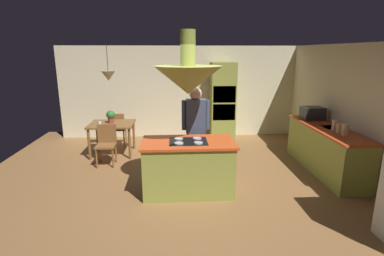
{
  "coord_description": "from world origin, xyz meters",
  "views": [
    {
      "loc": [
        -0.23,
        -5.02,
        2.39
      ],
      "look_at": [
        0.1,
        0.4,
        1.0
      ],
      "focal_mm": 28.0,
      "sensor_mm": 36.0,
      "label": 1
    }
  ],
  "objects_px": {
    "canister_sugar": "(340,128)",
    "potted_plant_on_table": "(111,116)",
    "person_at_island": "(196,126)",
    "canister_flour": "(345,130)",
    "kitchen_island": "(188,167)",
    "chair_facing_island": "(106,142)",
    "chair_by_back_wall": "(117,127)",
    "microwave_on_counter": "(312,113)",
    "dining_table": "(112,128)",
    "oven_tower": "(222,102)",
    "canister_tea": "(335,125)",
    "cup_on_table": "(100,124)"
  },
  "relations": [
    {
      "from": "potted_plant_on_table",
      "to": "canister_tea",
      "type": "distance_m",
      "value": 4.82
    },
    {
      "from": "potted_plant_on_table",
      "to": "chair_facing_island",
      "type": "bearing_deg",
      "value": -88.64
    },
    {
      "from": "kitchen_island",
      "to": "oven_tower",
      "type": "bearing_deg",
      "value": 71.26
    },
    {
      "from": "kitchen_island",
      "to": "oven_tower",
      "type": "height_order",
      "value": "oven_tower"
    },
    {
      "from": "person_at_island",
      "to": "potted_plant_on_table",
      "type": "distance_m",
      "value": 2.37
    },
    {
      "from": "oven_tower",
      "to": "canister_sugar",
      "type": "xyz_separation_m",
      "value": [
        1.74,
        -2.86,
        -0.05
      ]
    },
    {
      "from": "kitchen_island",
      "to": "potted_plant_on_table",
      "type": "bearing_deg",
      "value": 128.97
    },
    {
      "from": "dining_table",
      "to": "person_at_island",
      "type": "height_order",
      "value": "person_at_island"
    },
    {
      "from": "kitchen_island",
      "to": "dining_table",
      "type": "relative_size",
      "value": 1.54
    },
    {
      "from": "kitchen_island",
      "to": "canister_sugar",
      "type": "xyz_separation_m",
      "value": [
        2.84,
        0.38,
        0.54
      ]
    },
    {
      "from": "person_at_island",
      "to": "chair_facing_island",
      "type": "xyz_separation_m",
      "value": [
        -1.88,
        0.75,
        -0.51
      ]
    },
    {
      "from": "chair_by_back_wall",
      "to": "canister_tea",
      "type": "distance_m",
      "value": 5.07
    },
    {
      "from": "dining_table",
      "to": "chair_by_back_wall",
      "type": "relative_size",
      "value": 1.17
    },
    {
      "from": "kitchen_island",
      "to": "canister_tea",
      "type": "height_order",
      "value": "canister_tea"
    },
    {
      "from": "chair_facing_island",
      "to": "person_at_island",
      "type": "bearing_deg",
      "value": -21.73
    },
    {
      "from": "oven_tower",
      "to": "microwave_on_counter",
      "type": "distance_m",
      "value": 2.45
    },
    {
      "from": "dining_table",
      "to": "canister_sugar",
      "type": "xyz_separation_m",
      "value": [
        4.54,
        -1.72,
        0.36
      ]
    },
    {
      "from": "canister_sugar",
      "to": "canister_tea",
      "type": "distance_m",
      "value": 0.18
    },
    {
      "from": "microwave_on_counter",
      "to": "oven_tower",
      "type": "bearing_deg",
      "value": 135.26
    },
    {
      "from": "chair_by_back_wall",
      "to": "kitchen_island",
      "type": "bearing_deg",
      "value": 121.66
    },
    {
      "from": "chair_facing_island",
      "to": "chair_by_back_wall",
      "type": "height_order",
      "value": "same"
    },
    {
      "from": "canister_sugar",
      "to": "chair_facing_island",
      "type": "bearing_deg",
      "value": 166.82
    },
    {
      "from": "kitchen_island",
      "to": "potted_plant_on_table",
      "type": "relative_size",
      "value": 5.24
    },
    {
      "from": "canister_sugar",
      "to": "potted_plant_on_table",
      "type": "bearing_deg",
      "value": 159.09
    },
    {
      "from": "potted_plant_on_table",
      "to": "microwave_on_counter",
      "type": "xyz_separation_m",
      "value": [
        4.56,
        -0.6,
        0.13
      ]
    },
    {
      "from": "oven_tower",
      "to": "canister_flour",
      "type": "height_order",
      "value": "oven_tower"
    },
    {
      "from": "kitchen_island",
      "to": "microwave_on_counter",
      "type": "bearing_deg",
      "value": 28.14
    },
    {
      "from": "oven_tower",
      "to": "cup_on_table",
      "type": "xyz_separation_m",
      "value": [
        -3.02,
        -1.36,
        -0.25
      ]
    },
    {
      "from": "person_at_island",
      "to": "chair_by_back_wall",
      "type": "height_order",
      "value": "person_at_island"
    },
    {
      "from": "oven_tower",
      "to": "person_at_island",
      "type": "height_order",
      "value": "oven_tower"
    },
    {
      "from": "kitchen_island",
      "to": "chair_facing_island",
      "type": "height_order",
      "value": "kitchen_island"
    },
    {
      "from": "person_at_island",
      "to": "chair_by_back_wall",
      "type": "bearing_deg",
      "value": 132.31
    },
    {
      "from": "kitchen_island",
      "to": "cup_on_table",
      "type": "bearing_deg",
      "value": 135.59
    },
    {
      "from": "oven_tower",
      "to": "cup_on_table",
      "type": "bearing_deg",
      "value": -155.76
    },
    {
      "from": "chair_by_back_wall",
      "to": "microwave_on_counter",
      "type": "height_order",
      "value": "microwave_on_counter"
    },
    {
      "from": "oven_tower",
      "to": "canister_flour",
      "type": "bearing_deg",
      "value": -60.23
    },
    {
      "from": "dining_table",
      "to": "canister_flour",
      "type": "height_order",
      "value": "canister_flour"
    },
    {
      "from": "person_at_island",
      "to": "dining_table",
      "type": "bearing_deg",
      "value": 143.18
    },
    {
      "from": "person_at_island",
      "to": "canister_flour",
      "type": "bearing_deg",
      "value": -10.53
    },
    {
      "from": "dining_table",
      "to": "chair_by_back_wall",
      "type": "height_order",
      "value": "chair_by_back_wall"
    },
    {
      "from": "microwave_on_counter",
      "to": "kitchen_island",
      "type": "bearing_deg",
      "value": -151.86
    },
    {
      "from": "person_at_island",
      "to": "potted_plant_on_table",
      "type": "height_order",
      "value": "person_at_island"
    },
    {
      "from": "oven_tower",
      "to": "dining_table",
      "type": "bearing_deg",
      "value": -157.79
    },
    {
      "from": "person_at_island",
      "to": "potted_plant_on_table",
      "type": "relative_size",
      "value": 5.83
    },
    {
      "from": "kitchen_island",
      "to": "person_at_island",
      "type": "bearing_deg",
      "value": 75.83
    },
    {
      "from": "person_at_island",
      "to": "cup_on_table",
      "type": "xyz_separation_m",
      "value": [
        -2.1,
        1.19,
        -0.21
      ]
    },
    {
      "from": "canister_tea",
      "to": "dining_table",
      "type": "bearing_deg",
      "value": 161.27
    },
    {
      "from": "oven_tower",
      "to": "chair_by_back_wall",
      "type": "xyz_separation_m",
      "value": [
        -2.8,
        -0.49,
        -0.56
      ]
    },
    {
      "from": "kitchen_island",
      "to": "oven_tower",
      "type": "relative_size",
      "value": 0.74
    },
    {
      "from": "chair_by_back_wall",
      "to": "potted_plant_on_table",
      "type": "bearing_deg",
      "value": 88.55
    }
  ]
}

